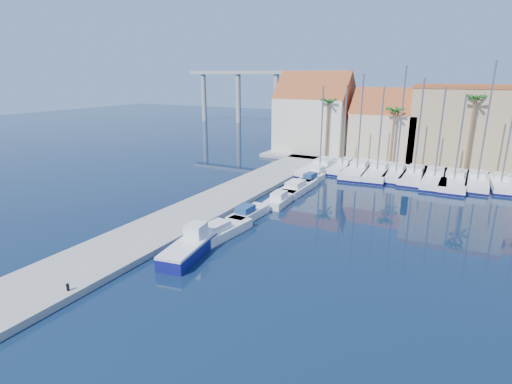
# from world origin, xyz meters

# --- Properties ---
(ground) EXTENTS (260.00, 260.00, 0.00)m
(ground) POSITION_xyz_m (0.00, 0.00, 0.00)
(ground) COLOR black
(ground) RESTS_ON ground
(quay_west) EXTENTS (6.00, 77.00, 0.50)m
(quay_west) POSITION_xyz_m (-9.00, 13.50, 0.25)
(quay_west) COLOR gray
(quay_west) RESTS_ON ground
(shore_north) EXTENTS (54.00, 16.00, 0.50)m
(shore_north) POSITION_xyz_m (10.00, 48.00, 0.25)
(shore_north) COLOR gray
(shore_north) RESTS_ON ground
(bollard) EXTENTS (0.18, 0.18, 0.46)m
(bollard) POSITION_xyz_m (-6.60, -5.03, 0.73)
(bollard) COLOR black
(bollard) RESTS_ON quay_west
(fishing_boat) EXTENTS (3.05, 6.46, 2.17)m
(fishing_boat) POSITION_xyz_m (-3.72, 3.46, 0.72)
(fishing_boat) COLOR navy
(fishing_boat) RESTS_ON ground
(motorboat_west_0) EXTENTS (2.73, 6.66, 1.40)m
(motorboat_west_0) POSITION_xyz_m (-3.71, 7.69, 0.51)
(motorboat_west_0) COLOR white
(motorboat_west_0) RESTS_ON ground
(motorboat_west_1) EXTENTS (1.90, 5.46, 1.40)m
(motorboat_west_1) POSITION_xyz_m (-3.82, 12.63, 0.51)
(motorboat_west_1) COLOR white
(motorboat_west_1) RESTS_ON ground
(motorboat_west_2) EXTENTS (2.11, 5.72, 1.40)m
(motorboat_west_2) POSITION_xyz_m (-3.06, 18.45, 0.51)
(motorboat_west_2) COLOR white
(motorboat_west_2) RESTS_ON ground
(motorboat_west_3) EXTENTS (2.45, 7.32, 1.40)m
(motorboat_west_3) POSITION_xyz_m (-3.24, 23.59, 0.51)
(motorboat_west_3) COLOR white
(motorboat_west_3) RESTS_ON ground
(motorboat_west_4) EXTENTS (2.03, 5.25, 1.40)m
(motorboat_west_4) POSITION_xyz_m (-3.14, 27.97, 0.51)
(motorboat_west_4) COLOR white
(motorboat_west_4) RESTS_ON ground
(motorboat_west_5) EXTENTS (1.87, 5.79, 1.40)m
(motorboat_west_5) POSITION_xyz_m (-3.69, 32.14, 0.51)
(motorboat_west_5) COLOR white
(motorboat_west_5) RESTS_ON ground
(motorboat_west_6) EXTENTS (2.56, 6.57, 1.40)m
(motorboat_west_6) POSITION_xyz_m (-3.61, 38.45, 0.51)
(motorboat_west_6) COLOR white
(motorboat_west_6) RESTS_ON ground
(sailboat_0) EXTENTS (3.55, 12.09, 11.90)m
(sailboat_0) POSITION_xyz_m (-4.29, 35.16, 0.56)
(sailboat_0) COLOR white
(sailboat_0) RESTS_ON ground
(sailboat_1) EXTENTS (3.04, 9.14, 12.01)m
(sailboat_1) POSITION_xyz_m (-1.59, 36.89, 0.59)
(sailboat_1) COLOR white
(sailboat_1) RESTS_ON ground
(sailboat_2) EXTENTS (3.77, 11.73, 13.46)m
(sailboat_2) POSITION_xyz_m (0.73, 36.04, 0.57)
(sailboat_2) COLOR white
(sailboat_2) RESTS_ON ground
(sailboat_3) EXTENTS (3.75, 11.36, 11.86)m
(sailboat_3) POSITION_xyz_m (3.43, 36.09, 0.56)
(sailboat_3) COLOR white
(sailboat_3) RESTS_ON ground
(sailboat_4) EXTENTS (2.50, 9.24, 14.45)m
(sailboat_4) POSITION_xyz_m (5.91, 36.16, 0.63)
(sailboat_4) COLOR white
(sailboat_4) RESTS_ON ground
(sailboat_5) EXTENTS (2.87, 10.36, 12.97)m
(sailboat_5) POSITION_xyz_m (8.18, 36.20, 0.59)
(sailboat_5) COLOR white
(sailboat_5) RESTS_ON ground
(sailboat_6) EXTENTS (3.52, 11.40, 11.95)m
(sailboat_6) POSITION_xyz_m (10.67, 35.78, 0.56)
(sailboat_6) COLOR white
(sailboat_6) RESTS_ON ground
(sailboat_7) EXTENTS (3.15, 11.55, 11.15)m
(sailboat_7) POSITION_xyz_m (12.97, 35.76, 0.55)
(sailboat_7) COLOR white
(sailboat_7) RESTS_ON ground
(sailboat_8) EXTENTS (2.74, 9.91, 14.90)m
(sailboat_8) POSITION_xyz_m (15.51, 36.59, 0.62)
(sailboat_8) COLOR white
(sailboat_8) RESTS_ON ground
(sailboat_9) EXTENTS (2.75, 8.58, 11.38)m
(sailboat_9) POSITION_xyz_m (18.02, 36.70, 0.60)
(sailboat_9) COLOR white
(sailboat_9) RESTS_ON ground
(building_0) EXTENTS (12.30, 9.00, 13.50)m
(building_0) POSITION_xyz_m (-10.00, 47.00, 6.52)
(building_0) COLOR beige
(building_0) RESTS_ON shore_north
(building_1) EXTENTS (10.30, 8.00, 11.00)m
(building_1) POSITION_xyz_m (2.00, 47.00, 5.30)
(building_1) COLOR #C5AD8B
(building_1) RESTS_ON shore_north
(building_2) EXTENTS (14.20, 10.20, 11.50)m
(building_2) POSITION_xyz_m (13.00, 48.00, 6.26)
(building_2) COLOR tan
(building_2) RESTS_ON shore_north
(palm_0) EXTENTS (2.60, 2.60, 10.15)m
(palm_0) POSITION_xyz_m (-6.00, 42.00, 9.08)
(palm_0) COLOR brown
(palm_0) RESTS_ON shore_north
(palm_1) EXTENTS (2.60, 2.60, 9.15)m
(palm_1) POSITION_xyz_m (4.00, 42.00, 8.14)
(palm_1) COLOR brown
(palm_1) RESTS_ON shore_north
(palm_2) EXTENTS (2.60, 2.60, 11.15)m
(palm_2) POSITION_xyz_m (14.00, 42.00, 10.02)
(palm_2) COLOR brown
(palm_2) RESTS_ON shore_north
(viaduct) EXTENTS (48.00, 2.20, 14.45)m
(viaduct) POSITION_xyz_m (-39.07, 82.00, 10.25)
(viaduct) COLOR #9E9E99
(viaduct) RESTS_ON ground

